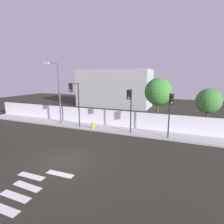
{
  "coord_description": "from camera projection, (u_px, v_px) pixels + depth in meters",
  "views": [
    {
      "loc": [
        7.64,
        -9.68,
        5.84
      ],
      "look_at": [
        0.94,
        6.5,
        2.39
      ],
      "focal_mm": 29.18,
      "sensor_mm": 36.0,
      "label": 1
    }
  ],
  "objects": [
    {
      "name": "crosswalk_marking",
      "position": [
        24.0,
        192.0,
        9.33
      ],
      "size": [
        3.28,
        4.74,
        0.01
      ],
      "color": "silver",
      "rests_on": "ground"
    },
    {
      "name": "fire_hydrant",
      "position": [
        93.0,
        125.0,
        20.02
      ],
      "size": [
        0.44,
        0.26,
        0.77
      ],
      "color": "gold",
      "rests_on": "sidewalk"
    },
    {
      "name": "perimeter_wall",
      "position": [
        114.0,
        118.0,
        21.17
      ],
      "size": [
        36.0,
        0.18,
        1.8
      ],
      "primitive_type": "cube",
      "color": "silver",
      "rests_on": "sidewalk"
    },
    {
      "name": "roadside_tree_midleft",
      "position": [
        209.0,
        101.0,
        17.97
      ],
      "size": [
        2.46,
        2.46,
        4.67
      ],
      "color": "brown",
      "rests_on": "ground"
    },
    {
      "name": "traffic_light_center",
      "position": [
        170.0,
        106.0,
        16.02
      ],
      "size": [
        0.44,
        1.39,
        4.22
      ],
      "color": "black",
      "rests_on": "sidewalk"
    },
    {
      "name": "ground_plane",
      "position": [
        64.0,
        161.0,
        12.77
      ],
      "size": [
        80.0,
        80.0,
        0.0
      ],
      "primitive_type": "plane",
      "color": "#28271F"
    },
    {
      "name": "roadside_tree_leftmost",
      "position": [
        158.0,
        92.0,
        19.67
      ],
      "size": [
        2.96,
        2.96,
        5.68
      ],
      "color": "brown",
      "rests_on": "ground"
    },
    {
      "name": "traffic_light_right",
      "position": [
        130.0,
        102.0,
        17.5
      ],
      "size": [
        0.35,
        1.22,
        4.45
      ],
      "color": "black",
      "rests_on": "sidewalk"
    },
    {
      "name": "sidewalk",
      "position": [
        110.0,
        129.0,
        20.19
      ],
      "size": [
        36.0,
        2.4,
        0.15
      ],
      "primitive_type": "cube",
      "color": "#AAAAAA",
      "rests_on": "ground"
    },
    {
      "name": "street_lamp_curbside",
      "position": [
        58.0,
        89.0,
        21.02
      ],
      "size": [
        0.62,
        2.26,
        7.18
      ],
      "color": "#4C4C51",
      "rests_on": "sidewalk"
    },
    {
      "name": "low_building_distant",
      "position": [
        114.0,
        88.0,
        35.49
      ],
      "size": [
        13.94,
        6.0,
        7.09
      ],
      "primitive_type": "cube",
      "color": "#A8A8A8",
      "rests_on": "ground"
    },
    {
      "name": "traffic_light_left",
      "position": [
        75.0,
        96.0,
        19.5
      ],
      "size": [
        0.34,
        1.72,
        5.0
      ],
      "color": "black",
      "rests_on": "sidewalk"
    }
  ]
}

